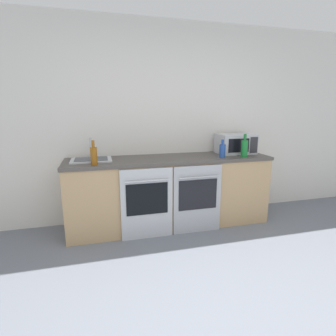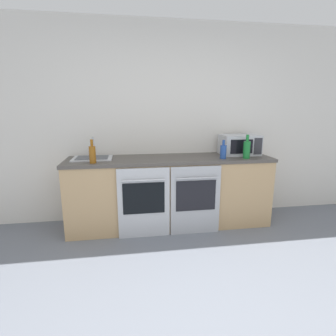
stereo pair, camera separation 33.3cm
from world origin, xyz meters
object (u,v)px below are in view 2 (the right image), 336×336
microwave (239,145)px  bottle_amber (92,154)px  oven_right (195,200)px  oven_left (144,203)px  bottle_green (247,149)px  bottle_blue (223,151)px  sink (92,158)px

microwave → bottle_amber: (-1.88, -0.29, -0.03)m
oven_right → bottle_amber: bottle_amber is taller
oven_left → microwave: microwave is taller
bottle_green → bottle_blue: bottle_green is taller
oven_left → bottle_green: bearing=5.9°
bottle_amber → bottle_blue: 1.56m
oven_left → bottle_amber: bearing=167.9°
microwave → bottle_amber: bottle_amber is taller
bottle_amber → microwave: bearing=8.8°
bottle_green → sink: 1.91m
oven_right → bottle_blue: size_ratio=3.66×
oven_right → bottle_blue: bearing=22.7°
oven_left → bottle_blue: (1.00, 0.16, 0.56)m
bottle_blue → sink: bearing=171.7°
oven_left → microwave: (1.32, 0.41, 0.60)m
microwave → bottle_blue: bearing=-141.7°
bottle_amber → sink: bottle_amber is taller
microwave → bottle_green: bottle_green is taller
bottle_blue → bottle_green: bearing=-5.1°
sink → bottle_green: bearing=-7.8°
bottle_amber → bottle_green: bottle_green is taller
oven_left → microwave: size_ratio=1.71×
oven_left → oven_right: (0.62, 0.00, 0.00)m
bottle_blue → oven_right: bearing=-157.3°
oven_right → sink: (-1.22, 0.39, 0.48)m
bottle_amber → sink: (-0.04, 0.27, -0.09)m
microwave → bottle_blue: size_ratio=2.14×
bottle_amber → bottle_blue: bearing=1.4°
microwave → bottle_amber: bearing=-171.2°
microwave → bottle_blue: (-0.32, -0.25, -0.04)m
microwave → bottle_amber: size_ratio=1.83×
sink → oven_left: bearing=-33.2°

